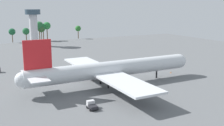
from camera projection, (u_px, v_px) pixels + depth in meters
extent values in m
plane|color=slate|center=(112.00, 85.00, 104.73)|extent=(283.79, 283.79, 0.00)
cylinder|color=silver|center=(112.00, 69.00, 103.45)|extent=(65.41, 6.05, 6.05)
sphere|color=silver|center=(179.00, 61.00, 118.32)|extent=(5.93, 5.93, 5.93)
sphere|color=silver|center=(23.00, 80.00, 88.57)|extent=(5.15, 5.15, 5.15)
cube|color=red|center=(38.00, 55.00, 89.32)|extent=(9.16, 0.50, 9.69)
cube|color=silver|center=(38.00, 79.00, 85.98)|extent=(5.89, 9.08, 0.36)
cube|color=silver|center=(32.00, 72.00, 94.36)|extent=(5.89, 9.08, 0.36)
cube|color=silver|center=(126.00, 83.00, 88.18)|extent=(11.12, 28.62, 0.70)
cube|color=silver|center=(88.00, 64.00, 116.11)|extent=(11.12, 28.62, 0.70)
cylinder|color=gray|center=(122.00, 84.00, 92.69)|extent=(4.84, 2.54, 2.54)
cylinder|color=gray|center=(140.00, 93.00, 83.52)|extent=(4.84, 2.54, 2.54)
cylinder|color=gray|center=(94.00, 70.00, 113.19)|extent=(4.84, 2.54, 2.54)
cylinder|color=gray|center=(84.00, 65.00, 122.36)|extent=(4.84, 2.54, 2.54)
cylinder|color=black|center=(156.00, 74.00, 113.92)|extent=(0.70, 0.70, 3.14)
cylinder|color=black|center=(108.00, 84.00, 100.03)|extent=(0.70, 0.70, 3.14)
cylinder|color=black|center=(101.00, 80.00, 105.80)|extent=(0.70, 0.70, 3.14)
cube|color=silver|center=(91.00, 103.00, 81.10)|extent=(2.24, 1.44, 1.84)
cube|color=#232328|center=(93.00, 107.00, 79.44)|extent=(2.27, 2.68, 0.92)
cylinder|color=black|center=(94.00, 106.00, 81.74)|extent=(0.30, 0.80, 0.79)
cylinder|color=black|center=(87.00, 107.00, 80.72)|extent=(0.30, 0.80, 0.79)
cylinder|color=black|center=(98.00, 109.00, 79.56)|extent=(0.30, 0.80, 0.79)
cylinder|color=black|center=(90.00, 110.00, 78.54)|extent=(0.30, 0.80, 0.79)
cone|color=orange|center=(171.00, 72.00, 122.61)|extent=(0.52, 0.52, 0.75)
cylinder|color=silver|center=(34.00, 30.00, 202.66)|extent=(5.82, 5.82, 23.13)
cylinder|color=#334756|center=(33.00, 12.00, 199.88)|extent=(11.06, 11.06, 3.65)
cylinder|color=#51381E|center=(12.00, 38.00, 222.09)|extent=(0.57, 0.57, 7.09)
sphere|color=#1D5B36|center=(12.00, 32.00, 221.01)|extent=(5.43, 5.43, 5.43)
cylinder|color=#51381E|center=(26.00, 37.00, 227.10)|extent=(0.66, 0.66, 6.90)
sphere|color=#216236|center=(26.00, 31.00, 226.03)|extent=(5.63, 5.63, 5.63)
cylinder|color=#51381E|center=(40.00, 34.00, 231.71)|extent=(0.70, 0.70, 10.82)
sphere|color=#256736|center=(39.00, 26.00, 230.16)|extent=(6.95, 6.95, 6.95)
cylinder|color=#51381E|center=(42.00, 36.00, 232.71)|extent=(0.55, 0.55, 8.50)
sphere|color=#31592F|center=(41.00, 28.00, 231.42)|extent=(6.49, 6.49, 6.49)
cylinder|color=#51381E|center=(43.00, 35.00, 233.28)|extent=(0.66, 0.66, 10.02)
sphere|color=#206533|center=(43.00, 27.00, 231.89)|extent=(5.63, 5.63, 5.63)
cylinder|color=#51381E|center=(47.00, 34.00, 234.69)|extent=(0.72, 0.72, 10.64)
sphere|color=#277936|center=(47.00, 26.00, 233.19)|extent=(6.33, 6.33, 6.33)
cylinder|color=#51381E|center=(78.00, 34.00, 247.83)|extent=(0.68, 0.68, 7.58)
sphere|color=#2A722C|center=(78.00, 28.00, 246.72)|extent=(5.13, 5.13, 5.13)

